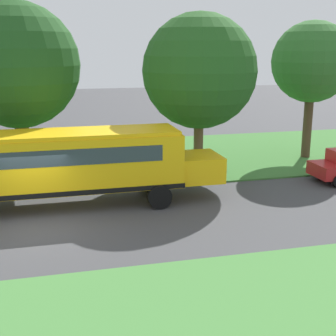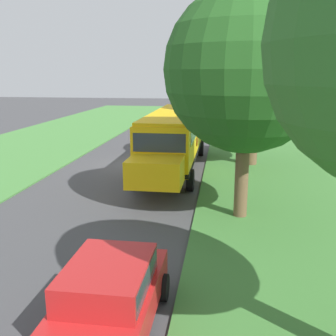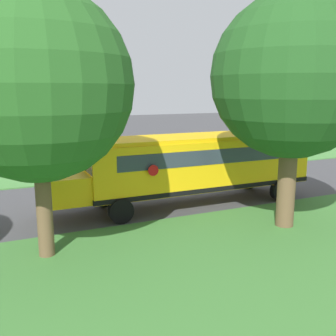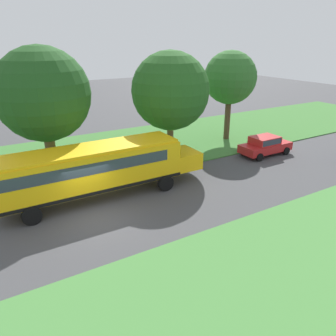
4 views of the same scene
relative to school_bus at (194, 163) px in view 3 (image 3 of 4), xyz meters
name	(u,v)px [view 3 (image 3 of 4)]	position (x,y,z in m)	size (l,w,h in m)	color
ground_plane	(190,190)	(2.31, -0.99, -1.92)	(120.00, 120.00, 0.00)	#424244
grass_far_side	(133,161)	(11.31, -0.99, -1.89)	(10.00, 80.00, 0.07)	#47843D
school_bus	(194,163)	(0.00, 0.00, 0.00)	(2.85, 12.42, 3.16)	yellow
oak_tree_beside_bus	(291,77)	(-4.20, -1.60, 3.69)	(5.88, 5.88, 8.59)	brown
oak_tree_roadside_mid	(36,84)	(-3.45, 7.04, 3.42)	(5.70, 5.70, 8.18)	brown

